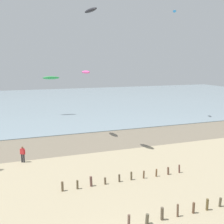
# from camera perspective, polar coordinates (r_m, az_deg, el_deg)

# --- Properties ---
(wet_sand_strip) EXTENTS (120.00, 8.84, 0.01)m
(wet_sand_strip) POSITION_cam_1_polar(r_m,az_deg,el_deg) (35.09, -9.84, -6.67)
(wet_sand_strip) COLOR #7A6D59
(wet_sand_strip) RESTS_ON ground
(sea) EXTENTS (160.00, 70.00, 0.10)m
(sea) POSITION_cam_1_polar(r_m,az_deg,el_deg) (73.46, -15.35, 1.97)
(sea) COLOR #7F939E
(sea) RESTS_ON ground
(groyne_mid) EXTENTS (11.08, 0.33, 0.86)m
(groyne_mid) POSITION_cam_1_polar(r_m,az_deg,el_deg) (24.08, 1.48, -13.63)
(groyne_mid) COLOR brown
(groyne_mid) RESTS_ON ground
(person_nearest_camera) EXTENTS (0.51, 0.37, 1.71)m
(person_nearest_camera) POSITION_cam_1_polar(r_m,az_deg,el_deg) (29.76, -18.18, -8.29)
(person_nearest_camera) COLOR #232328
(person_nearest_camera) RESTS_ON ground
(kite_aloft_0) EXTENTS (3.25, 1.45, 0.84)m
(kite_aloft_0) POSITION_cam_1_polar(r_m,az_deg,el_deg) (53.44, -12.64, 6.98)
(kite_aloft_0) COLOR green
(kite_aloft_1) EXTENTS (1.42, 1.89, 0.35)m
(kite_aloft_1) POSITION_cam_1_polar(r_m,az_deg,el_deg) (51.13, 12.94, 19.84)
(kite_aloft_1) COLOR #2384D1
(kite_aloft_2) EXTENTS (1.36, 2.62, 0.69)m
(kite_aloft_2) POSITION_cam_1_polar(r_m,az_deg,el_deg) (31.24, -4.49, 20.45)
(kite_aloft_2) COLOR black
(kite_aloft_5) EXTENTS (0.95, 2.61, 0.47)m
(kite_aloft_5) POSITION_cam_1_polar(r_m,az_deg,el_deg) (37.17, -5.51, 8.32)
(kite_aloft_5) COLOR #E54C99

